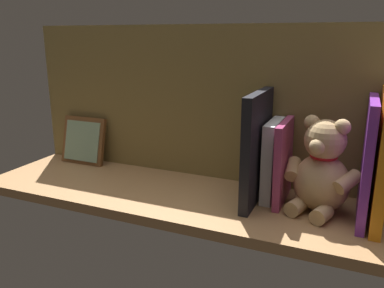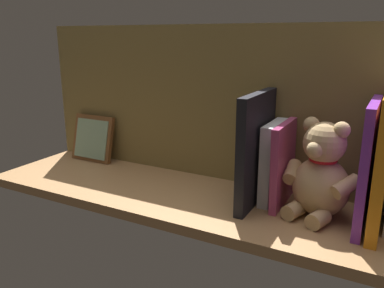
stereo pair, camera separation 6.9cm
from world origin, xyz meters
TOP-DOWN VIEW (x-y plane):
  - ground_plane at (0.00, 0.00)cm, footprint 101.80×29.68cm
  - shelf_back_panel at (0.00, -12.59)cm, footprint 101.80×1.50cm
  - book_0 at (-38.14, -2.00)cm, footprint 2.04×18.88cm
  - book_1 at (-35.71, -2.36)cm, footprint 1.62×18.15cm
  - teddy_bear at (-27.66, -2.12)cm, footprint 15.21×14.86cm
  - book_2 at (-19.54, -4.33)cm, footprint 1.87×14.22cm
  - book_3 at (-16.97, -5.35)cm, footprint 2.49×12.18cm
  - book_4 at (-14.15, -2.09)cm, footprint 2.02×18.69cm
  - picture_frame_leaning at (37.28, -8.85)cm, footprint 13.40×4.54cm

SIDE VIEW (x-z plane):
  - ground_plane at x=0.00cm, z-range -2.20..0.00cm
  - picture_frame_leaning at x=37.28cm, z-range -0.15..12.97cm
  - teddy_bear at x=-27.66cm, z-range -1.18..18.52cm
  - book_3 at x=-16.97cm, z-range -0.01..17.35cm
  - book_2 at x=-19.54cm, z-range -0.01..17.70cm
  - book_1 at x=-35.71cm, z-range 0.00..23.78cm
  - book_4 at x=-14.15cm, z-range 0.00..23.89cm
  - book_0 at x=-38.14cm, z-range 0.00..25.41cm
  - shelf_back_panel at x=0.00cm, z-range 0.00..37.64cm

